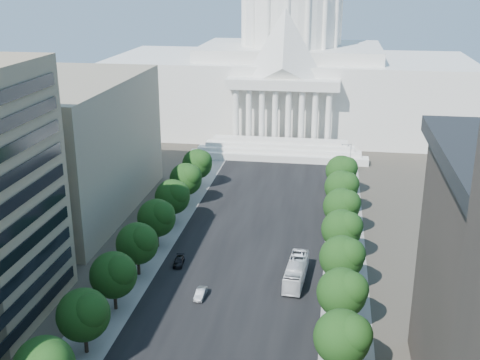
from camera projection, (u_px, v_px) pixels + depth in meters
The scene contains 26 objects.
road_asphalt at pixel (251, 240), 123.21m from camera, with size 30.00×260.00×0.01m, color black.
sidewalk_left at pixel (161, 234), 126.03m from camera, with size 8.00×260.00×0.02m, color gray.
sidewalk_right at pixel (345, 246), 120.40m from camera, with size 8.00×260.00×0.02m, color gray.
capitol at pixel (290, 72), 205.38m from camera, with size 120.00×56.00×73.00m.
office_block_left_far at pixel (46, 146), 134.79m from camera, with size 38.00×52.00×30.00m, color gray.
tree_l_d at pixel (85, 314), 84.31m from camera, with size 7.79×7.60×9.97m.
tree_l_e at pixel (115, 274), 95.52m from camera, with size 7.79×7.60×9.97m.
tree_l_f at pixel (139, 243), 106.74m from camera, with size 7.79×7.60×9.97m.
tree_l_g at pixel (158, 217), 117.95m from camera, with size 7.79×7.60×9.97m.
tree_l_h at pixel (174, 196), 129.16m from camera, with size 7.79×7.60×9.97m.
tree_l_i at pixel (187, 178), 140.37m from camera, with size 7.79×7.60×9.97m.
tree_l_j at pixel (198, 163), 151.58m from camera, with size 7.79×7.60×9.97m.
tree_r_d at pixel (345, 337), 78.99m from camera, with size 7.79×7.60×9.97m.
tree_r_e at pixel (344, 292), 90.20m from camera, with size 7.79×7.60×9.97m.
tree_r_f at pixel (344, 257), 101.41m from camera, with size 7.79×7.60×9.97m.
tree_r_g at pixel (343, 229), 112.62m from camera, with size 7.79×7.60×9.97m.
tree_r_h at pixel (343, 205), 123.83m from camera, with size 7.79×7.60×9.97m.
tree_r_i at pixel (343, 186), 135.04m from camera, with size 7.79×7.60×9.97m.
tree_r_j at pixel (343, 170), 146.26m from camera, with size 7.79×7.60×9.97m.
streetlight_c at pixel (354, 296), 90.35m from camera, with size 2.61×0.44×9.00m.
streetlight_d at pixel (351, 230), 113.71m from camera, with size 2.61×0.44×9.00m.
streetlight_e at pixel (350, 186), 137.07m from camera, with size 2.61×0.44×9.00m.
streetlight_f at pixel (348, 155), 160.42m from camera, with size 2.61×0.44×9.00m.
car_silver at pixel (201, 294), 101.08m from camera, with size 1.50×4.29×1.41m, color #A4A6AB.
car_dark_b at pixel (179, 262), 112.48m from camera, with size 1.79×4.39×1.27m, color black.
city_bus at pixel (296, 272), 106.18m from camera, with size 3.05×13.03×3.63m, color white.
Camera 1 is at (15.38, -21.53, 51.61)m, focal length 45.00 mm.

